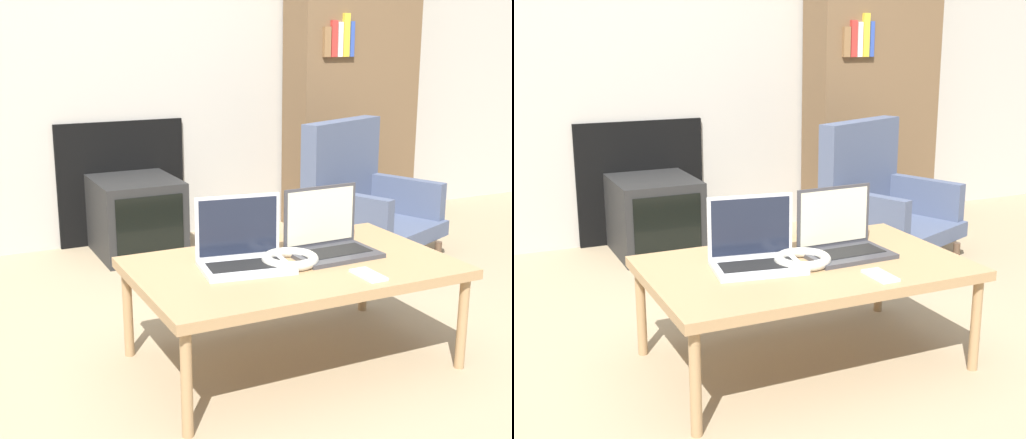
% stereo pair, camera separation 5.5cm
% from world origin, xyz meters
% --- Properties ---
extents(ground_plane, '(14.00, 14.00, 0.00)m').
position_xyz_m(ground_plane, '(0.00, 0.00, 0.00)').
color(ground_plane, '#998466').
extents(wall_back, '(7.00, 0.08, 2.60)m').
position_xyz_m(wall_back, '(-0.00, 2.17, 1.29)').
color(wall_back, '#ADA89E').
rests_on(wall_back, ground_plane).
extents(table, '(1.13, 0.70, 0.38)m').
position_xyz_m(table, '(0.00, 0.32, 0.35)').
color(table, '#9E7A51').
rests_on(table, ground_plane).
extents(laptop_left, '(0.34, 0.26, 0.24)m').
position_xyz_m(laptop_left, '(-0.17, 0.37, 0.44)').
color(laptop_left, silver).
rests_on(laptop_left, table).
extents(laptop_right, '(0.32, 0.22, 0.24)m').
position_xyz_m(laptop_right, '(0.18, 0.37, 0.44)').
color(laptop_right, '#38383D').
rests_on(laptop_right, table).
extents(headphones, '(0.20, 0.20, 0.04)m').
position_xyz_m(headphones, '(-0.01, 0.31, 0.40)').
color(headphones, beige).
rests_on(headphones, table).
extents(phone, '(0.07, 0.14, 0.01)m').
position_xyz_m(phone, '(0.16, 0.08, 0.39)').
color(phone, silver).
rests_on(phone, table).
extents(tv, '(0.44, 0.51, 0.42)m').
position_xyz_m(tv, '(-0.12, 1.87, 0.21)').
color(tv, black).
rests_on(tv, ground_plane).
extents(armchair, '(0.75, 0.74, 0.73)m').
position_xyz_m(armchair, '(0.94, 1.29, 0.32)').
color(armchair, '#47516B').
rests_on(armchair, ground_plane).
extents(bookshelf, '(0.81, 0.32, 1.90)m').
position_xyz_m(bookshelf, '(1.31, 1.97, 0.95)').
color(bookshelf, brown).
rests_on(bookshelf, ground_plane).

